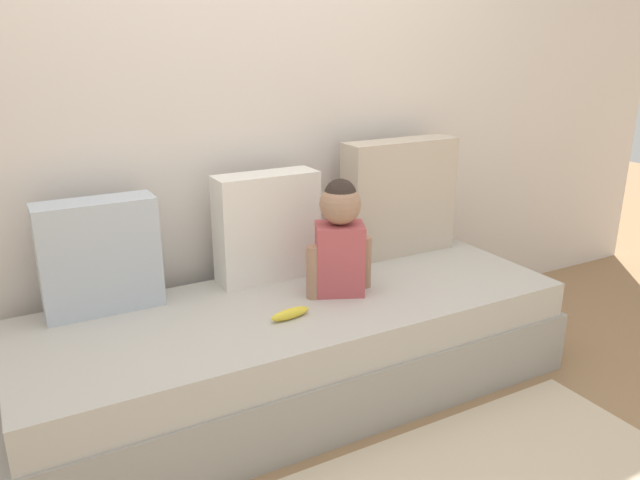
% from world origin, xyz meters
% --- Properties ---
extents(ground_plane, '(12.00, 12.00, 0.00)m').
position_xyz_m(ground_plane, '(0.00, 0.00, 0.00)').
color(ground_plane, '#93704C').
extents(back_wall, '(5.49, 0.10, 2.56)m').
position_xyz_m(back_wall, '(0.00, 0.54, 1.28)').
color(back_wall, silver).
rests_on(back_wall, ground).
extents(couch, '(2.29, 0.82, 0.43)m').
position_xyz_m(couch, '(0.00, 0.00, 0.21)').
color(couch, '#9C978F').
rests_on(couch, ground).
extents(throw_pillow_left, '(0.45, 0.16, 0.45)m').
position_xyz_m(throw_pillow_left, '(-0.71, 0.31, 0.65)').
color(throw_pillow_left, '#B2BCC6').
rests_on(throw_pillow_left, couch).
extents(throw_pillow_center, '(0.46, 0.16, 0.48)m').
position_xyz_m(throw_pillow_center, '(0.00, 0.31, 0.67)').
color(throw_pillow_center, silver).
rests_on(throw_pillow_center, couch).
extents(throw_pillow_right, '(0.59, 0.16, 0.57)m').
position_xyz_m(throw_pillow_right, '(0.71, 0.31, 0.71)').
color(throw_pillow_right, '#C1B29E').
rests_on(throw_pillow_right, couch).
extents(toddler, '(0.31, 0.22, 0.49)m').
position_xyz_m(toddler, '(0.19, 0.01, 0.68)').
color(toddler, '#B24C51').
rests_on(toddler, couch).
extents(banana, '(0.17, 0.06, 0.04)m').
position_xyz_m(banana, '(-0.10, -0.13, 0.45)').
color(banana, yellow).
rests_on(banana, couch).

